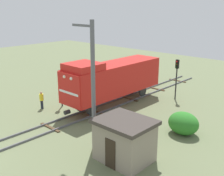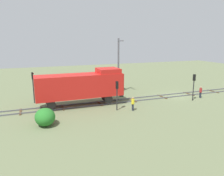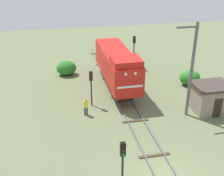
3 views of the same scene
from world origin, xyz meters
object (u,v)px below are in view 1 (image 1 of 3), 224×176
locomotive (112,78)px  relay_hut (125,140)px  catenary_mast (93,84)px  worker_by_signal (42,99)px  traffic_signal_mid (61,81)px  traffic_signal_far (177,72)px

locomotive → relay_hut: size_ratio=3.31×
relay_hut → locomotive: bearing=137.2°
relay_hut → catenary_mast: bearing=-174.2°
relay_hut → worker_by_signal: bearing=172.2°
locomotive → catenary_mast: size_ratio=1.33×
traffic_signal_mid → catenary_mast: catenary_mast is taller
locomotive → traffic_signal_far: size_ratio=2.75×
locomotive → catenary_mast: (4.94, -7.21, 1.82)m
locomotive → traffic_signal_mid: (-3.40, -3.58, -0.24)m
traffic_signal_far → relay_hut: bearing=-73.0°
traffic_signal_far → relay_hut: 13.40m
traffic_signal_mid → traffic_signal_far: (7.00, 9.36, 0.40)m
catenary_mast → relay_hut: bearing=5.8°
locomotive → traffic_signal_far: bearing=58.1°
locomotive → relay_hut: (7.50, -6.95, -1.38)m
traffic_signal_far → catenary_mast: catenary_mast is taller
traffic_signal_far → catenary_mast: size_ratio=0.48×
catenary_mast → worker_by_signal: bearing=168.4°
relay_hut → traffic_signal_far: bearing=107.0°
traffic_signal_far → worker_by_signal: (-7.80, -11.12, -1.93)m
locomotive → traffic_signal_mid: size_ratio=3.21×
locomotive → catenary_mast: catenary_mast is taller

